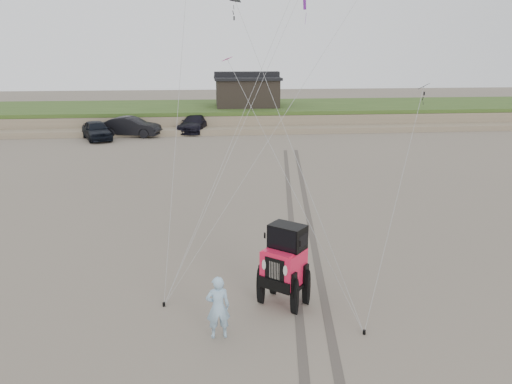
% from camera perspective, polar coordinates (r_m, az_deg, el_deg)
% --- Properties ---
extents(ground, '(160.00, 160.00, 0.00)m').
position_cam_1_polar(ground, '(15.16, 3.02, -12.63)').
color(ground, '#6B6054').
rests_on(ground, ground).
extents(dune_ridge, '(160.00, 14.25, 1.73)m').
position_cam_1_polar(dune_ridge, '(51.08, -3.35, 8.82)').
color(dune_ridge, '#7A6B54').
rests_on(dune_ridge, ground).
extents(cabin, '(6.40, 5.40, 3.35)m').
position_cam_1_polar(cabin, '(50.46, -1.05, 11.51)').
color(cabin, black).
rests_on(cabin, dune_ridge).
extents(truck_a, '(3.47, 4.96, 1.57)m').
position_cam_1_polar(truck_a, '(43.43, -17.76, 6.75)').
color(truck_a, black).
rests_on(truck_a, ground).
extents(truck_b, '(5.34, 3.01, 1.67)m').
position_cam_1_polar(truck_b, '(44.25, -14.11, 7.25)').
color(truck_b, black).
rests_on(truck_b, ground).
extents(truck_c, '(3.58, 5.75, 1.55)m').
position_cam_1_polar(truck_c, '(45.65, -6.93, 7.80)').
color(truck_c, black).
rests_on(truck_c, ground).
extents(jeep, '(5.04, 5.44, 1.94)m').
position_cam_1_polar(jeep, '(14.72, 3.18, -9.31)').
color(jeep, '#ED1B43').
rests_on(jeep, ground).
extents(man, '(0.66, 0.46, 1.72)m').
position_cam_1_polar(man, '(13.22, -4.37, -12.99)').
color(man, '#8FAEDD').
rests_on(man, ground).
extents(stake_main, '(0.08, 0.08, 0.12)m').
position_cam_1_polar(stake_main, '(15.22, -10.48, -12.52)').
color(stake_main, black).
rests_on(stake_main, ground).
extents(stake_aux, '(0.08, 0.08, 0.12)m').
position_cam_1_polar(stake_aux, '(13.99, 12.26, -15.38)').
color(stake_aux, black).
rests_on(stake_aux, ground).
extents(tire_tracks, '(5.22, 29.74, 0.01)m').
position_cam_1_polar(tire_tracks, '(22.72, 4.99, -2.64)').
color(tire_tracks, '#4C443D').
rests_on(tire_tracks, ground).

